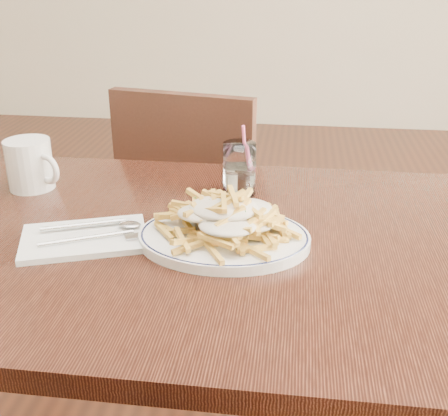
# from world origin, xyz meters

# --- Properties ---
(table) EXTENTS (1.20, 0.80, 0.75)m
(table) POSITION_xyz_m (0.00, 0.00, 0.67)
(table) COLOR black
(table) RESTS_ON ground
(chair_far) EXTENTS (0.49, 0.49, 0.90)m
(chair_far) POSITION_xyz_m (-0.13, 0.64, 0.51)
(chair_far) COLOR black
(chair_far) RESTS_ON ground
(fries_plate) EXTENTS (0.32, 0.28, 0.02)m
(fries_plate) POSITION_xyz_m (0.04, -0.03, 0.76)
(fries_plate) COLOR white
(fries_plate) RESTS_ON table
(loaded_fries) EXTENTS (0.26, 0.22, 0.07)m
(loaded_fries) POSITION_xyz_m (0.04, -0.03, 0.81)
(loaded_fries) COLOR gold
(loaded_fries) RESTS_ON fries_plate
(napkin) EXTENTS (0.26, 0.21, 0.01)m
(napkin) POSITION_xyz_m (-0.21, -0.05, 0.76)
(napkin) COLOR silver
(napkin) RESTS_ON table
(cutlery) EXTENTS (0.21, 0.15, 0.01)m
(cutlery) POSITION_xyz_m (-0.21, -0.04, 0.76)
(cutlery) COLOR silver
(cutlery) RESTS_ON napkin
(water_glass) EXTENTS (0.07, 0.07, 0.16)m
(water_glass) POSITION_xyz_m (0.04, 0.21, 0.80)
(water_glass) COLOR white
(water_glass) RESTS_ON table
(coffee_mug) EXTENTS (0.14, 0.10, 0.11)m
(coffee_mug) POSITION_xyz_m (-0.42, 0.18, 0.81)
(coffee_mug) COLOR white
(coffee_mug) RESTS_ON table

